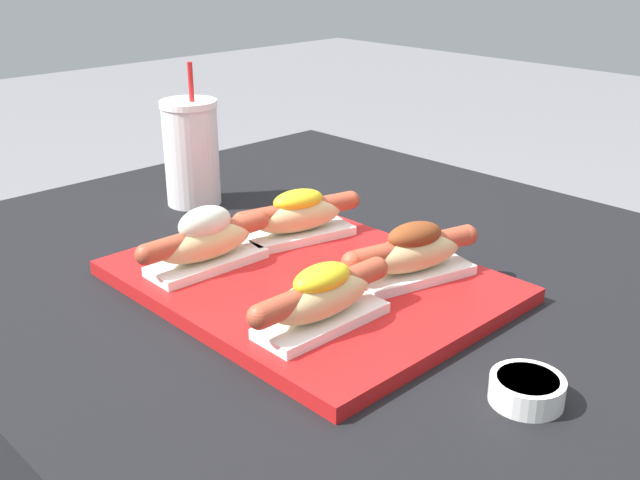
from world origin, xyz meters
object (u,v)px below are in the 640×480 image
Objects in this scene: drink_cup at (192,152)px; sauce_bowl at (527,388)px; serving_tray at (308,281)px; hot_dog_3 at (412,254)px; hot_dog_1 at (322,297)px; hot_dog_2 at (298,215)px; hot_dog_0 at (206,241)px.

sauce_bowl is at bearing -8.64° from drink_cup.
hot_dog_3 reaches higher than serving_tray.
serving_tray is 2.30× the size of hot_dog_1.
drink_cup is at bearing 160.90° from hot_dog_1.
hot_dog_2 is at bearing 143.39° from hot_dog_1.
hot_dog_0 reaches higher than hot_dog_3.
drink_cup is (-0.26, 0.16, 0.03)m from hot_dog_0.
serving_tray is at bearing 176.34° from sauce_bowl.
hot_dog_1 is 0.23m from sauce_bowl.
sauce_bowl is (0.43, 0.06, -0.04)m from hot_dog_0.
serving_tray is 0.14m from hot_dog_0.
drink_cup is (-0.36, 0.08, 0.08)m from serving_tray.
drink_cup reaches higher than hot_dog_2.
hot_dog_1 is at bearing -19.10° from drink_cup.
hot_dog_3 is at bearing 37.74° from hot_dog_0.
drink_cup reaches higher than hot_dog_0.
drink_cup is (-0.46, 0.00, 0.03)m from hot_dog_3.
hot_dog_0 reaches higher than hot_dog_1.
drink_cup is at bearing 167.05° from serving_tray.
serving_tray is 0.32m from sauce_bowl.
hot_dog_3 is 2.72× the size of sauce_bowl.
hot_dog_1 is 0.85× the size of drink_cup.
sauce_bowl is (0.21, 0.06, -0.04)m from hot_dog_1.
drink_cup is (-0.47, 0.16, 0.03)m from hot_dog_1.
hot_dog_1 is (0.21, -0.00, -0.00)m from hot_dog_0.
hot_dog_0 is (-0.10, -0.08, 0.04)m from serving_tray.
hot_dog_1 is 0.16m from hot_dog_3.
drink_cup is (-0.27, 0.01, 0.03)m from hot_dog_2.
hot_dog_0 is at bearing -172.51° from sauce_bowl.
hot_dog_2 is at bearing 143.41° from serving_tray.
drink_cup reaches higher than hot_dog_1.
hot_dog_3 is 0.46m from drink_cup.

